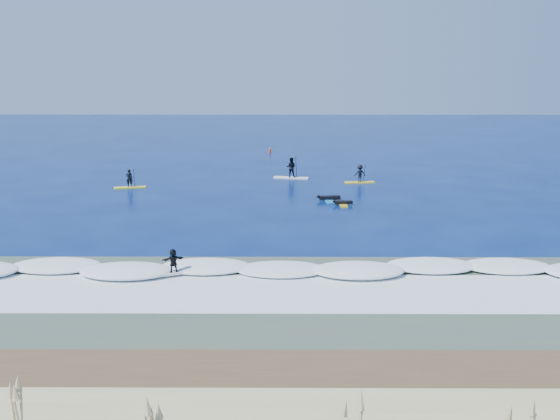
{
  "coord_description": "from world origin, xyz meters",
  "views": [
    {
      "loc": [
        1.1,
        -40.95,
        11.03
      ],
      "look_at": [
        0.89,
        1.11,
        0.6
      ],
      "focal_mm": 40.0,
      "sensor_mm": 36.0,
      "label": 1
    }
  ],
  "objects_px": {
    "sup_paddler_left": "(129,181)",
    "prone_paddler_far": "(328,198)",
    "marker_buoy": "(270,150)",
    "sup_paddler_center": "(291,169)",
    "prone_paddler_near": "(343,203)",
    "wave_surfer": "(173,262)",
    "sup_paddler_right": "(360,175)"
  },
  "relations": [
    {
      "from": "sup_paddler_left",
      "to": "prone_paddler_far",
      "type": "distance_m",
      "value": 17.37
    },
    {
      "from": "sup_paddler_right",
      "to": "prone_paddler_near",
      "type": "bearing_deg",
      "value": -112.56
    },
    {
      "from": "sup_paddler_center",
      "to": "marker_buoy",
      "type": "bearing_deg",
      "value": 108.03
    },
    {
      "from": "prone_paddler_far",
      "to": "marker_buoy",
      "type": "bearing_deg",
      "value": 3.71
    },
    {
      "from": "prone_paddler_near",
      "to": "wave_surfer",
      "type": "bearing_deg",
      "value": 142.09
    },
    {
      "from": "marker_buoy",
      "to": "sup_paddler_center",
      "type": "bearing_deg",
      "value": -81.57
    },
    {
      "from": "sup_paddler_center",
      "to": "prone_paddler_far",
      "type": "bearing_deg",
      "value": -63.2
    },
    {
      "from": "sup_paddler_center",
      "to": "prone_paddler_near",
      "type": "bearing_deg",
      "value": -60.75
    },
    {
      "from": "sup_paddler_center",
      "to": "sup_paddler_right",
      "type": "xyz_separation_m",
      "value": [
        6.1,
        -2.1,
        -0.12
      ]
    },
    {
      "from": "sup_paddler_left",
      "to": "prone_paddler_far",
      "type": "bearing_deg",
      "value": -29.3
    },
    {
      "from": "sup_paddler_center",
      "to": "marker_buoy",
      "type": "distance_m",
      "value": 15.55
    },
    {
      "from": "sup_paddler_center",
      "to": "prone_paddler_near",
      "type": "height_order",
      "value": "sup_paddler_center"
    },
    {
      "from": "sup_paddler_center",
      "to": "prone_paddler_far",
      "type": "distance_m",
      "value": 9.57
    },
    {
      "from": "sup_paddler_center",
      "to": "sup_paddler_right",
      "type": "relative_size",
      "value": 1.22
    },
    {
      "from": "marker_buoy",
      "to": "prone_paddler_far",
      "type": "bearing_deg",
      "value": -78.23
    },
    {
      "from": "sup_paddler_center",
      "to": "wave_surfer",
      "type": "xyz_separation_m",
      "value": [
        -6.35,
        -26.48,
        -0.08
      ]
    },
    {
      "from": "prone_paddler_near",
      "to": "prone_paddler_far",
      "type": "bearing_deg",
      "value": 27.59
    },
    {
      "from": "sup_paddler_left",
      "to": "wave_surfer",
      "type": "distance_m",
      "value": 23.29
    },
    {
      "from": "prone_paddler_near",
      "to": "sup_paddler_right",
      "type": "bearing_deg",
      "value": -20.46
    },
    {
      "from": "sup_paddler_left",
      "to": "wave_surfer",
      "type": "xyz_separation_m",
      "value": [
        7.55,
        -22.03,
        0.18
      ]
    },
    {
      "from": "prone_paddler_near",
      "to": "prone_paddler_far",
      "type": "xyz_separation_m",
      "value": [
        -0.97,
        1.5,
        0.03
      ]
    },
    {
      "from": "wave_surfer",
      "to": "prone_paddler_far",
      "type": "bearing_deg",
      "value": 39.77
    },
    {
      "from": "marker_buoy",
      "to": "prone_paddler_near",
      "type": "bearing_deg",
      "value": -76.85
    },
    {
      "from": "prone_paddler_near",
      "to": "marker_buoy",
      "type": "bearing_deg",
      "value": 7.85
    },
    {
      "from": "sup_paddler_center",
      "to": "marker_buoy",
      "type": "xyz_separation_m",
      "value": [
        -2.28,
        15.37,
        -0.54
      ]
    },
    {
      "from": "sup_paddler_left",
      "to": "prone_paddler_near",
      "type": "relative_size",
      "value": 1.41
    },
    {
      "from": "prone_paddler_near",
      "to": "prone_paddler_far",
      "type": "distance_m",
      "value": 1.79
    },
    {
      "from": "sup_paddler_left",
      "to": "sup_paddler_right",
      "type": "distance_m",
      "value": 20.14
    },
    {
      "from": "sup_paddler_left",
      "to": "sup_paddler_center",
      "type": "bearing_deg",
      "value": 4.07
    },
    {
      "from": "sup_paddler_right",
      "to": "prone_paddler_far",
      "type": "height_order",
      "value": "sup_paddler_right"
    },
    {
      "from": "prone_paddler_far",
      "to": "marker_buoy",
      "type": "relative_size",
      "value": 3.49
    },
    {
      "from": "sup_paddler_left",
      "to": "sup_paddler_center",
      "type": "height_order",
      "value": "sup_paddler_center"
    }
  ]
}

